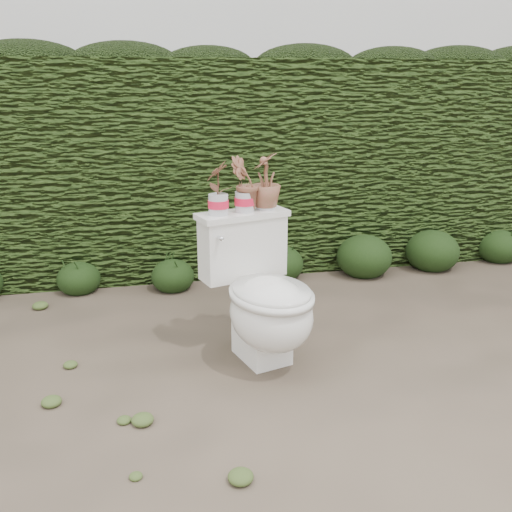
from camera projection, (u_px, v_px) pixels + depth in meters
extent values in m
plane|color=brown|center=(257.00, 342.00, 3.32)|extent=(60.00, 60.00, 0.00)
cube|color=#37511B|center=(215.00, 165.00, 4.57)|extent=(8.00, 1.00, 1.60)
cube|color=silver|center=(210.00, 39.00, 8.43)|extent=(8.00, 3.50, 4.00)
cube|color=white|center=(262.00, 341.00, 3.10)|extent=(0.29, 0.35, 0.20)
ellipsoid|color=white|center=(271.00, 314.00, 2.96)|extent=(0.53, 0.60, 0.39)
cube|color=white|center=(243.00, 247.00, 3.14)|extent=(0.50, 0.29, 0.34)
cube|color=white|center=(243.00, 215.00, 3.09)|extent=(0.53, 0.32, 0.03)
cylinder|color=silver|center=(219.00, 237.00, 2.95)|extent=(0.03, 0.06, 0.02)
sphere|color=silver|center=(221.00, 239.00, 2.92)|extent=(0.03, 0.03, 0.03)
imported|color=#32621E|center=(218.00, 189.00, 2.98)|extent=(0.17, 0.17, 0.27)
imported|color=#32621E|center=(245.00, 186.00, 3.04)|extent=(0.18, 0.16, 0.28)
imported|color=#32621E|center=(266.00, 182.00, 3.10)|extent=(0.21, 0.21, 0.30)
ellipsoid|color=#203612|center=(78.00, 275.00, 4.06)|extent=(0.31, 0.31, 0.25)
ellipsoid|color=#203612|center=(173.00, 273.00, 4.11)|extent=(0.31, 0.31, 0.25)
ellipsoid|color=#203612|center=(281.00, 260.00, 4.35)|extent=(0.34, 0.34, 0.27)
ellipsoid|color=#203612|center=(364.00, 253.00, 4.41)|extent=(0.43, 0.43, 0.34)
ellipsoid|color=#203612|center=(433.00, 248.00, 4.55)|extent=(0.42, 0.42, 0.34)
ellipsoid|color=#203612|center=(499.00, 243.00, 4.76)|extent=(0.36, 0.36, 0.29)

